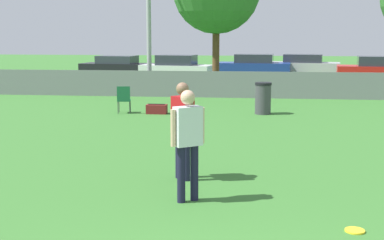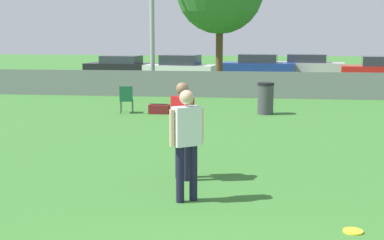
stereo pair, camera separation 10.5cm
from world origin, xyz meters
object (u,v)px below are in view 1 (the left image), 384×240
Objects in this scene: folding_chair_sideline at (124,98)px; parked_car_blue at (254,66)px; player_thrower_red at (183,123)px; trash_bin at (263,98)px; parked_car_dark at (117,66)px; parked_car_red at (380,70)px; gear_bag_sideline at (157,109)px; frisbee_disc at (355,231)px; player_receiver_white at (188,137)px; parked_car_silver at (303,66)px; parked_car_white at (177,69)px.

parked_car_blue is at bearing -115.01° from folding_chair_sideline.
player_thrower_red is 8.43m from trash_bin.
parked_car_blue reaches higher than parked_car_dark.
parked_car_red is (6.44, 12.35, 0.16)m from trash_bin.
gear_bag_sideline is (-3.52, -0.33, -0.38)m from trash_bin.
gear_bag_sideline is 0.15× the size of parked_car_dark.
frisbee_disc is 10.67m from trash_bin.
parked_car_silver is (3.94, 25.62, -0.39)m from player_receiver_white.
parked_car_dark is 11.47m from parked_car_silver.
gear_bag_sideline is at bearing -62.96° from parked_car_dark.
player_receiver_white is 24.98m from parked_car_dark.
player_thrower_red reaches higher than parked_car_silver.
gear_bag_sideline is 16.14m from parked_car_red.
trash_bin is 0.23× the size of parked_car_dark.
folding_chair_sideline is at bearing -175.00° from trash_bin.
trash_bin is 13.93m from parked_car_red.
trash_bin reaches higher than gear_bag_sideline.
trash_bin reaches higher than frisbee_disc.
gear_bag_sideline is 0.15× the size of parked_car_blue.
gear_bag_sideline is at bearing 149.54° from player_thrower_red.
folding_chair_sideline is at bearing -124.21° from parked_car_red.
parked_car_silver is at bearing 46.18° from player_receiver_white.
parked_car_blue is at bearing 165.99° from parked_car_red.
frisbee_disc is 26.73m from parked_car_silver.
parked_car_dark is 15.26m from parked_car_red.
gear_bag_sideline is at bearing -121.42° from parked_car_red.
trash_bin is 12.45m from parked_car_white.
frisbee_disc is 11.27m from gear_bag_sideline.
player_receiver_white reaches higher than frisbee_disc.
folding_chair_sideline is 0.21× the size of parked_car_blue.
parked_car_white reaches higher than trash_bin.
player_receiver_white reaches higher than parked_car_red.
player_thrower_red is 8.22m from gear_bag_sideline.
player_thrower_red is 23.23m from parked_car_blue.
folding_chair_sideline is (-5.74, 10.20, 0.50)m from frisbee_disc.
parked_car_white is at bearing 144.41° from player_thrower_red.
player_receiver_white reaches higher than parked_car_dark.
player_receiver_white is 24.50m from parked_car_blue.
folding_chair_sideline reaches higher than frisbee_disc.
parked_car_white reaches higher than parked_car_dark.
parked_car_blue is at bearing 47.44° from parked_car_white.
trash_bin is 16.74m from parked_car_dark.
folding_chair_sideline is at bearing 74.87° from player_receiver_white.
gear_bag_sideline is 15.59m from parked_car_blue.
parked_car_blue is (4.25, 3.36, -0.01)m from parked_car_white.
parked_car_dark is at bearing 121.29° from trash_bin.
trash_bin is 0.22× the size of parked_car_red.
player_receiver_white is 9.74m from folding_chair_sideline.
player_receiver_white reaches higher than parked_car_white.
parked_car_white is 8.54m from parked_car_silver.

